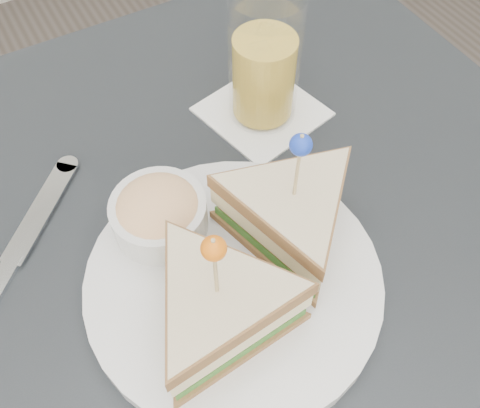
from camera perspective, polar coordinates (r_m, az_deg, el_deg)
name	(u,v)px	position (r m, az deg, el deg)	size (l,w,h in m)	color
table	(237,279)	(0.60, -0.37, -8.05)	(0.80, 0.80, 0.75)	black
plate_meal	(241,260)	(0.47, 0.12, -5.97)	(0.36, 0.36, 0.16)	silver
cutlery_knife	(15,255)	(0.56, -22.83, -5.06)	(0.18, 0.18, 0.01)	silver
drink_set	(264,66)	(0.60, 2.59, 14.46)	(0.15, 0.15, 0.16)	white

